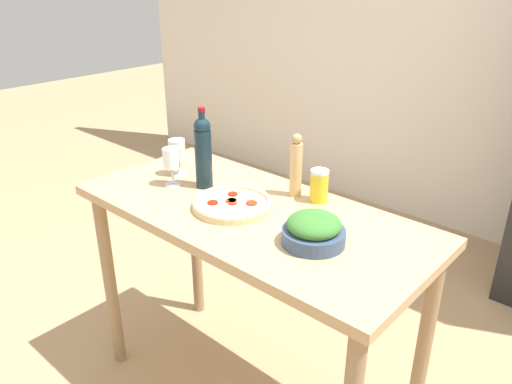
{
  "coord_description": "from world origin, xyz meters",
  "views": [
    {
      "loc": [
        1.13,
        -1.23,
        1.76
      ],
      "look_at": [
        0.0,
        0.03,
        0.99
      ],
      "focal_mm": 35.0,
      "sensor_mm": 36.0,
      "label": 1
    }
  ],
  "objects": [
    {
      "name": "homemade_pizza",
      "position": [
        -0.06,
        -0.03,
        0.95
      ],
      "size": [
        0.3,
        0.3,
        0.03
      ],
      "color": "#DBC189",
      "rests_on": "prep_counter"
    },
    {
      "name": "wall_back",
      "position": [
        0.0,
        2.16,
        1.3
      ],
      "size": [
        6.4,
        0.06,
        2.6
      ],
      "color": "silver",
      "rests_on": "ground_plane"
    },
    {
      "name": "prep_counter",
      "position": [
        0.0,
        0.0,
        0.8
      ],
      "size": [
        1.38,
        0.64,
        0.93
      ],
      "color": "tan",
      "rests_on": "ground_plane"
    },
    {
      "name": "wine_glass_far",
      "position": [
        -0.46,
        0.04,
        1.04
      ],
      "size": [
        0.07,
        0.07,
        0.16
      ],
      "color": "silver",
      "rests_on": "prep_counter"
    },
    {
      "name": "salad_bowl",
      "position": [
        0.32,
        -0.05,
        0.98
      ],
      "size": [
        0.21,
        0.21,
        0.11
      ],
      "color": "#384C6B",
      "rests_on": "prep_counter"
    },
    {
      "name": "wine_bottle",
      "position": [
        -0.28,
        0.03,
        1.08
      ],
      "size": [
        0.07,
        0.07,
        0.33
      ],
      "color": "#142833",
      "rests_on": "prep_counter"
    },
    {
      "name": "wine_glass_near",
      "position": [
        -0.39,
        -0.04,
        1.04
      ],
      "size": [
        0.07,
        0.07,
        0.16
      ],
      "color": "silver",
      "rests_on": "prep_counter"
    },
    {
      "name": "pepper_mill",
      "position": [
        0.05,
        0.21,
        1.05
      ],
      "size": [
        0.05,
        0.05,
        0.25
      ],
      "color": "tan",
      "rests_on": "prep_counter"
    },
    {
      "name": "salt_canister",
      "position": [
        0.15,
        0.23,
        0.99
      ],
      "size": [
        0.07,
        0.07,
        0.13
      ],
      "color": "yellow",
      "rests_on": "prep_counter"
    }
  ]
}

